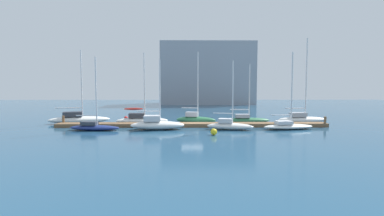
{
  "coord_description": "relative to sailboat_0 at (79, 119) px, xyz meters",
  "views": [
    {
      "loc": [
        -0.53,
        -34.66,
        4.92
      ],
      "look_at": [
        0.0,
        2.0,
        2.0
      ],
      "focal_mm": 28.09,
      "sensor_mm": 36.0,
      "label": 1
    }
  ],
  "objects": [
    {
      "name": "ground_plane",
      "position": [
        14.26,
        -3.06,
        -0.59
      ],
      "size": [
        120.0,
        120.0,
        0.0
      ],
      "primitive_type": "plane",
      "color": "navy"
    },
    {
      "name": "dock_pier",
      "position": [
        14.26,
        -3.06,
        -0.38
      ],
      "size": [
        31.25,
        1.79,
        0.41
      ],
      "primitive_type": "cube",
      "color": "brown",
      "rests_on": "ground_plane"
    },
    {
      "name": "dock_piling_near_end",
      "position": [
        -0.97,
        -2.32,
        0.02
      ],
      "size": [
        0.28,
        0.28,
        1.21
      ],
      "primitive_type": "cylinder",
      "color": "brown",
      "rests_on": "ground_plane"
    },
    {
      "name": "dock_piling_far_end",
      "position": [
        29.49,
        -3.81,
        0.02
      ],
      "size": [
        0.28,
        0.28,
        1.21
      ],
      "primitive_type": "cylinder",
      "color": "brown",
      "rests_on": "ground_plane"
    },
    {
      "name": "sailboat_0",
      "position": [
        0.0,
        0.0,
        0.0
      ],
      "size": [
        7.75,
        3.78,
        9.14
      ],
      "rotation": [
        0.0,
        0.0,
        0.24
      ],
      "color": "white",
      "rests_on": "ground_plane"
    },
    {
      "name": "sailboat_1",
      "position": [
        3.73,
        -5.88,
        -0.14
      ],
      "size": [
        5.53,
        1.93,
        7.81
      ],
      "rotation": [
        0.0,
        0.0,
        -0.1
      ],
      "color": "navy",
      "rests_on": "ground_plane"
    },
    {
      "name": "sailboat_2",
      "position": [
        7.99,
        -0.68,
        -0.01
      ],
      "size": [
        6.54,
        2.45,
        8.72
      ],
      "rotation": [
        0.0,
        0.0,
        0.08
      ],
      "color": "white",
      "rests_on": "ground_plane"
    },
    {
      "name": "sailboat_3",
      "position": [
        10.39,
        -5.4,
        0.01
      ],
      "size": [
        5.94,
        2.33,
        7.56
      ],
      "rotation": [
        0.0,
        0.0,
        0.06
      ],
      "color": "white",
      "rests_on": "ground_plane"
    },
    {
      "name": "sailboat_4",
      "position": [
        14.7,
        -0.31,
        0.02
      ],
      "size": [
        5.25,
        2.62,
        8.9
      ],
      "rotation": [
        0.0,
        0.0,
        -0.25
      ],
      "color": "#2D7047",
      "rests_on": "ground_plane"
    },
    {
      "name": "sailboat_5",
      "position": [
        18.26,
        -5.59,
        -0.08
      ],
      "size": [
        5.22,
        2.49,
        7.43
      ],
      "rotation": [
        0.0,
        0.0,
        -0.21
      ],
      "color": "white",
      "rests_on": "ground_plane"
    },
    {
      "name": "sailboat_6",
      "position": [
        21.14,
        -0.12,
        -0.11
      ],
      "size": [
        5.88,
        1.77,
        7.42
      ],
      "rotation": [
        0.0,
        0.0,
        0.03
      ],
      "color": "#2D7047",
      "rests_on": "ground_plane"
    },
    {
      "name": "sailboat_7",
      "position": [
        24.69,
        -5.37,
        -0.15
      ],
      "size": [
        5.76,
        2.47,
        8.35
      ],
      "rotation": [
        0.0,
        0.0,
        0.14
      ],
      "color": "white",
      "rests_on": "ground_plane"
    },
    {
      "name": "sailboat_8",
      "position": [
        28.27,
        -0.07,
        -0.01
      ],
      "size": [
        6.5,
        2.29,
        10.68
      ],
      "rotation": [
        0.0,
        0.0,
        0.07
      ],
      "color": "white",
      "rests_on": "ground_plane"
    },
    {
      "name": "mooring_buoy_red",
      "position": [
        5.24,
        3.38,
        -0.31
      ],
      "size": [
        0.54,
        0.54,
        0.54
      ],
      "primitive_type": "sphere",
      "color": "red",
      "rests_on": "ground_plane"
    },
    {
      "name": "mooring_buoy_yellow",
      "position": [
        16.26,
        -9.0,
        -0.27
      ],
      "size": [
        0.64,
        0.64,
        0.64
      ],
      "primitive_type": "sphere",
      "color": "yellow",
      "rests_on": "ground_plane"
    },
    {
      "name": "harbor_building_distant",
      "position": [
        18.62,
        37.63,
        6.94
      ],
      "size": [
        22.76,
        9.92,
        15.05
      ],
      "primitive_type": "cube",
      "color": "#9399A3",
      "rests_on": "ground_plane"
    }
  ]
}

